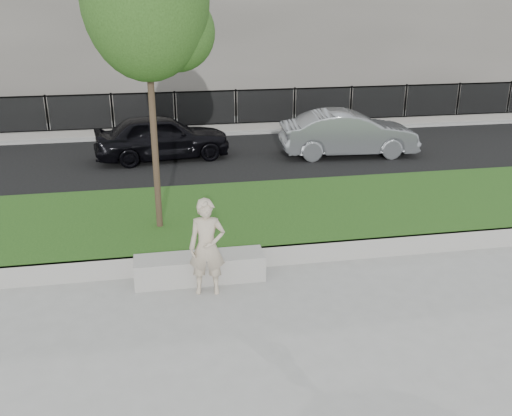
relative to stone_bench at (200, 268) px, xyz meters
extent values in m
plane|color=gray|center=(0.77, -0.72, -0.24)|extent=(90.00, 90.00, 0.00)
cube|color=black|center=(0.77, 2.28, -0.04)|extent=(34.00, 4.00, 0.40)
cube|color=gray|center=(0.77, 0.32, -0.04)|extent=(34.00, 0.08, 0.40)
cube|color=black|center=(0.77, 7.78, -0.22)|extent=(34.00, 7.00, 0.04)
cube|color=gray|center=(0.77, 12.28, -0.18)|extent=(34.00, 3.00, 0.12)
cube|color=slate|center=(0.77, 11.28, 0.00)|extent=(32.00, 0.30, 0.24)
cube|color=black|center=(0.77, 11.28, 0.63)|extent=(32.00, 0.04, 1.50)
cube|color=black|center=(0.77, 11.28, 1.33)|extent=(32.00, 0.05, 0.05)
cube|color=black|center=(0.77, 11.28, 0.13)|extent=(32.00, 0.05, 0.05)
cube|color=gray|center=(0.00, 0.00, 0.00)|extent=(2.32, 0.58, 0.47)
imported|color=#C2B195|center=(0.10, -0.47, 0.62)|extent=(0.68, 0.50, 1.71)
cube|color=beige|center=(0.17, -0.18, 0.25)|extent=(0.21, 0.17, 0.02)
cylinder|color=#38281C|center=(-0.66, 1.74, 2.80)|extent=(0.13, 0.13, 5.27)
sphere|color=#264617|center=(-0.13, 1.95, 3.96)|extent=(1.48, 1.48, 1.48)
imported|color=black|center=(-0.40, 8.14, 0.50)|extent=(4.27, 2.14, 1.40)
imported|color=gray|center=(5.38, 7.51, 0.50)|extent=(4.34, 1.78, 1.40)
camera|label=1|loc=(-0.68, -9.25, 4.65)|focal=40.00mm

